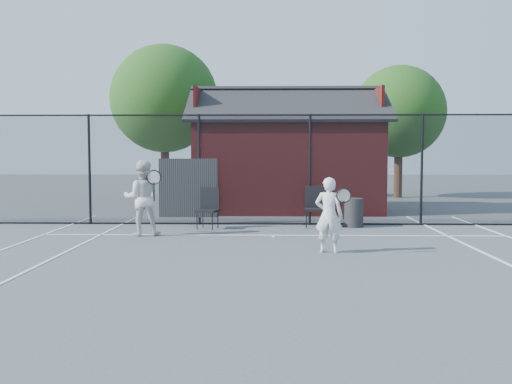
{
  "coord_description": "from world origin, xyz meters",
  "views": [
    {
      "loc": [
        -0.09,
        -10.41,
        1.97
      ],
      "look_at": [
        -0.39,
        2.04,
        1.1
      ],
      "focal_mm": 40.0,
      "sensor_mm": 36.0,
      "label": 1
    }
  ],
  "objects_px": {
    "player_back": "(142,198)",
    "chair_right": "(314,207)",
    "waste_bin": "(353,213)",
    "clubhouse": "(287,163)",
    "chair_left": "(207,209)",
    "player_front": "(329,215)"
  },
  "relations": [
    {
      "from": "player_back",
      "to": "chair_left",
      "type": "height_order",
      "value": "player_back"
    },
    {
      "from": "player_back",
      "to": "waste_bin",
      "type": "xyz_separation_m",
      "value": [
        5.23,
        1.65,
        -0.51
      ]
    },
    {
      "from": "chair_left",
      "to": "waste_bin",
      "type": "bearing_deg",
      "value": 22.08
    },
    {
      "from": "player_back",
      "to": "waste_bin",
      "type": "relative_size",
      "value": 2.34
    },
    {
      "from": "player_back",
      "to": "clubhouse",
      "type": "bearing_deg",
      "value": 59.2
    },
    {
      "from": "player_front",
      "to": "player_back",
      "type": "xyz_separation_m",
      "value": [
        -4.18,
        2.24,
        0.14
      ]
    },
    {
      "from": "clubhouse",
      "to": "waste_bin",
      "type": "xyz_separation_m",
      "value": [
        1.62,
        -4.4,
        -1.23
      ]
    },
    {
      "from": "player_back",
      "to": "chair_right",
      "type": "relative_size",
      "value": 1.69
    },
    {
      "from": "chair_right",
      "to": "waste_bin",
      "type": "xyz_separation_m",
      "value": [
        1.04,
        0.12,
        -0.15
      ]
    },
    {
      "from": "player_front",
      "to": "waste_bin",
      "type": "height_order",
      "value": "player_front"
    },
    {
      "from": "player_back",
      "to": "waste_bin",
      "type": "distance_m",
      "value": 5.51
    },
    {
      "from": "clubhouse",
      "to": "chair_left",
      "type": "bearing_deg",
      "value": -114.02
    },
    {
      "from": "chair_left",
      "to": "chair_right",
      "type": "xyz_separation_m",
      "value": [
        2.77,
        0.38,
        0.01
      ]
    },
    {
      "from": "chair_left",
      "to": "chair_right",
      "type": "height_order",
      "value": "chair_right"
    },
    {
      "from": "clubhouse",
      "to": "chair_left",
      "type": "relative_size",
      "value": 6.26
    },
    {
      "from": "player_back",
      "to": "player_front",
      "type": "bearing_deg",
      "value": -28.17
    },
    {
      "from": "player_front",
      "to": "player_back",
      "type": "distance_m",
      "value": 4.74
    },
    {
      "from": "player_back",
      "to": "chair_right",
      "type": "xyz_separation_m",
      "value": [
        4.19,
        1.53,
        -0.36
      ]
    },
    {
      "from": "player_front",
      "to": "waste_bin",
      "type": "distance_m",
      "value": 4.04
    },
    {
      "from": "player_front",
      "to": "chair_left",
      "type": "relative_size",
      "value": 1.43
    },
    {
      "from": "waste_bin",
      "to": "player_back",
      "type": "bearing_deg",
      "value": -162.5
    },
    {
      "from": "player_back",
      "to": "chair_right",
      "type": "bearing_deg",
      "value": 20.05
    }
  ]
}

